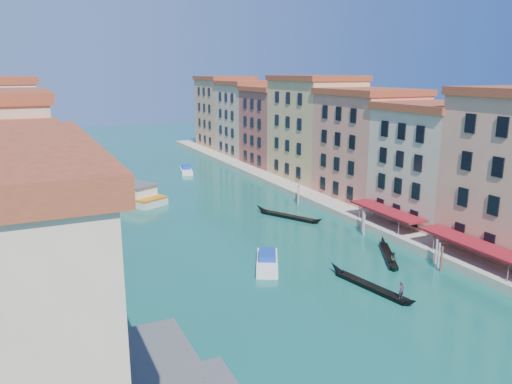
{
  "coord_description": "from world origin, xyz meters",
  "views": [
    {
      "loc": [
        -22.16,
        -13.43,
        21.67
      ],
      "look_at": [
        3.45,
        41.48,
        7.03
      ],
      "focal_mm": 35.0,
      "sensor_mm": 36.0,
      "label": 1
    }
  ],
  "objects": [
    {
      "name": "gondola_right",
      "position": [
        15.88,
        30.65,
        0.42
      ],
      "size": [
        6.33,
        9.85,
        2.19
      ],
      "rotation": [
        0.0,
        0.0,
        -0.54
      ],
      "color": "black",
      "rests_on": "ground"
    },
    {
      "name": "motorboat_mid",
      "position": [
        1.65,
        34.57,
        0.61
      ],
      "size": [
        5.45,
        7.79,
        1.56
      ],
      "rotation": [
        0.0,
        0.0,
        -0.46
      ],
      "color": "silver",
      "rests_on": "ground"
    },
    {
      "name": "restaurant_awnings",
      "position": [
        22.19,
        23.0,
        2.99
      ],
      "size": [
        3.2,
        44.55,
        3.12
      ],
      "color": "maroon",
      "rests_on": "ground"
    },
    {
      "name": "right_bank_palazzos",
      "position": [
        30.0,
        65.0,
        9.75
      ],
      "size": [
        12.8,
        128.4,
        21.0
      ],
      "color": "#9C543D",
      "rests_on": "ground"
    },
    {
      "name": "gondola_fore",
      "position": [
        8.52,
        24.53,
        0.4
      ],
      "size": [
        3.1,
        11.78,
        2.36
      ],
      "rotation": [
        0.0,
        0.0,
        0.19
      ],
      "color": "black",
      "rests_on": "ground"
    },
    {
      "name": "quay",
      "position": [
        22.0,
        65.0,
        0.5
      ],
      "size": [
        4.0,
        140.0,
        1.0
      ],
      "primitive_type": "cube",
      "color": "#ADA18B",
      "rests_on": "ground"
    },
    {
      "name": "gondola_far",
      "position": [
        12.99,
        50.71,
        0.36
      ],
      "size": [
        6.71,
        11.24,
        1.75
      ],
      "rotation": [
        0.0,
        0.0,
        0.5
      ],
      "color": "black",
      "rests_on": "ground"
    },
    {
      "name": "motorboat_far",
      "position": [
        9.49,
        90.93,
        0.58
      ],
      "size": [
        3.74,
        7.56,
        1.5
      ],
      "rotation": [
        0.0,
        0.0,
        -0.21
      ],
      "color": "white",
      "rests_on": "ground"
    },
    {
      "name": "mooring_poles_right",
      "position": [
        19.1,
        28.8,
        1.3
      ],
      "size": [
        1.44,
        54.24,
        3.2
      ],
      "color": "brown",
      "rests_on": "ground"
    },
    {
      "name": "vaporetto_far",
      "position": [
        -8.79,
        74.77,
        1.5
      ],
      "size": [
        14.97,
        22.14,
        3.33
      ],
      "rotation": [
        0.0,
        0.0,
        0.49
      ],
      "color": "silver",
      "rests_on": "ground"
    }
  ]
}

